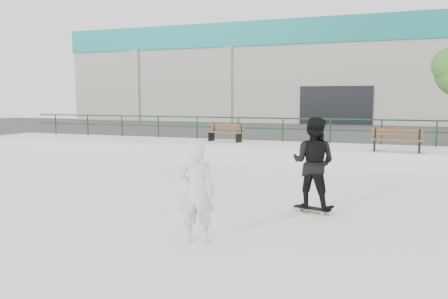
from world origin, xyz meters
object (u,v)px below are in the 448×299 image
at_px(bench_right, 397,140).
at_px(standing_skater, 313,163).
at_px(skateboard, 312,209).
at_px(seated_skater, 197,192).
at_px(bench_left, 225,133).

xyz_separation_m(bench_right, standing_skater, (-1.87, -7.30, 0.15)).
relative_size(skateboard, standing_skater, 0.42).
relative_size(skateboard, seated_skater, 0.48).
bearing_deg(bench_right, seated_skater, -106.77).
relative_size(bench_right, skateboard, 2.19).
bearing_deg(seated_skater, bench_left, -79.65).
height_order(standing_skater, seated_skater, standing_skater).
relative_size(bench_right, seated_skater, 1.05).
distance_m(bench_right, standing_skater, 7.54).
xyz_separation_m(standing_skater, seated_skater, (-1.54, -2.53, -0.21)).
relative_size(standing_skater, seated_skater, 1.13).
bearing_deg(bench_right, bench_left, 170.95).
bearing_deg(seated_skater, standing_skater, -127.94).
xyz_separation_m(bench_left, bench_right, (6.83, -1.38, 0.02)).
height_order(bench_left, standing_skater, standing_skater).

